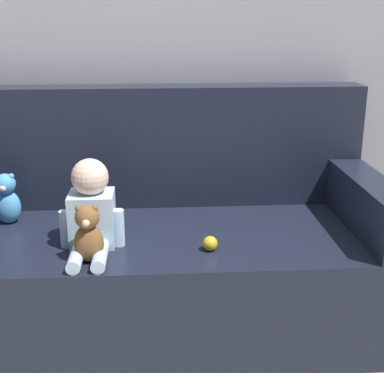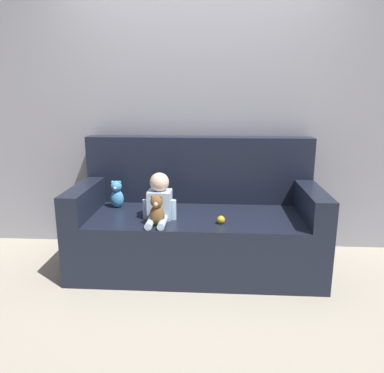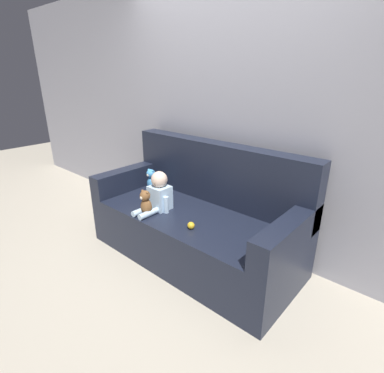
{
  "view_description": "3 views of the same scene",
  "coord_description": "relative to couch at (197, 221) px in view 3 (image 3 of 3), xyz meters",
  "views": [
    {
      "loc": [
        -0.01,
        -2.22,
        1.39
      ],
      "look_at": [
        0.13,
        -0.12,
        0.71
      ],
      "focal_mm": 50.0,
      "sensor_mm": 36.0,
      "label": 1
    },
    {
      "loc": [
        0.15,
        -2.94,
        1.43
      ],
      "look_at": [
        -0.03,
        -0.1,
        0.72
      ],
      "focal_mm": 35.0,
      "sensor_mm": 36.0,
      "label": 2
    },
    {
      "loc": [
        1.64,
        -1.87,
        1.69
      ],
      "look_at": [
        0.08,
        -0.1,
        0.78
      ],
      "focal_mm": 28.0,
      "sensor_mm": 36.0,
      "label": 3
    }
  ],
  "objects": [
    {
      "name": "toy_ball",
      "position": [
        0.2,
        -0.31,
        0.15
      ],
      "size": [
        0.06,
        0.06,
        0.06
      ],
      "color": "gold",
      "rests_on": "couch"
    },
    {
      "name": "teddy_bear_brown",
      "position": [
        -0.28,
        -0.39,
        0.23
      ],
      "size": [
        0.11,
        0.11,
        0.24
      ],
      "color": "brown",
      "rests_on": "couch"
    },
    {
      "name": "couch",
      "position": [
        0.0,
        0.0,
        0.0
      ],
      "size": [
        1.99,
        0.89,
        1.06
      ],
      "color": "black",
      "rests_on": "ground_plane"
    },
    {
      "name": "person_baby",
      "position": [
        -0.28,
        -0.23,
        0.27
      ],
      "size": [
        0.26,
        0.37,
        0.37
      ],
      "color": "silver",
      "rests_on": "couch"
    },
    {
      "name": "ground_plane",
      "position": [
        0.0,
        -0.07,
        -0.36
      ],
      "size": [
        12.0,
        12.0,
        0.0
      ],
      "primitive_type": "plane",
      "color": "#B7AD99"
    },
    {
      "name": "plush_toy_side",
      "position": [
        -0.69,
        0.04,
        0.23
      ],
      "size": [
        0.12,
        0.11,
        0.24
      ],
      "color": "#4C9EDB",
      "rests_on": "couch"
    },
    {
      "name": "wall_back",
      "position": [
        0.0,
        0.46,
        0.94
      ],
      "size": [
        8.0,
        0.05,
        2.6
      ],
      "color": "#93939E",
      "rests_on": "ground_plane"
    }
  ]
}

